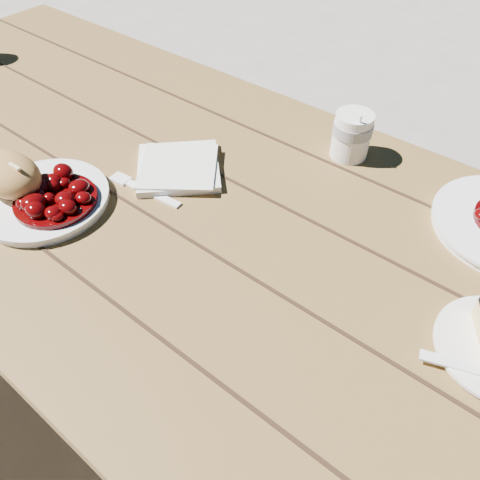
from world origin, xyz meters
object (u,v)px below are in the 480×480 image
Objects in this scene: main_plate at (45,201)px; bread_roll at (8,174)px; picnic_table at (193,256)px; coffee_cup at (352,135)px.

bread_roll is (-0.05, -0.02, 0.04)m from main_plate.
main_plate is 1.59× the size of bread_roll.
picnic_table is at bearing 39.79° from bread_roll.
coffee_cup reaches higher than bread_roll.
bread_roll is 0.62m from coffee_cup.
bread_roll reaches higher than main_plate.
main_plate is (-0.17, -0.17, 0.17)m from picnic_table.
coffee_cup is (0.34, 0.46, 0.04)m from main_plate.
bread_roll is at bearing -160.02° from main_plate.
bread_roll is 1.51× the size of coffee_cup.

